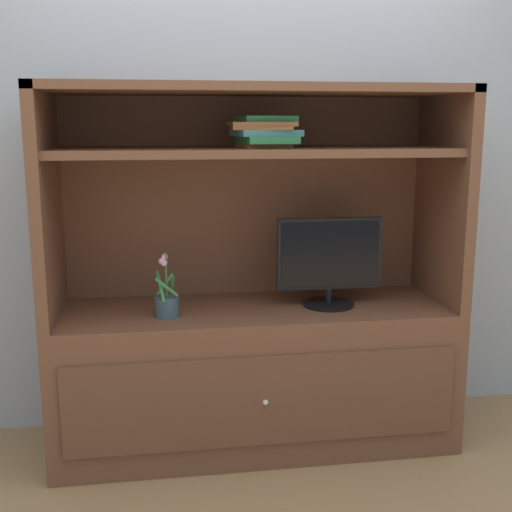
{
  "coord_description": "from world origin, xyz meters",
  "views": [
    {
      "loc": [
        -0.43,
        -2.43,
        1.49
      ],
      "look_at": [
        0.0,
        0.35,
        0.91
      ],
      "focal_mm": 45.21,
      "sensor_mm": 36.0,
      "label": 1
    }
  ],
  "objects_px": {
    "media_console": "(254,337)",
    "tv_monitor": "(330,261)",
    "magazine_stack": "(264,132)",
    "potted_plant": "(167,303)"
  },
  "relations": [
    {
      "from": "potted_plant",
      "to": "media_console",
      "type": "bearing_deg",
      "value": 13.19
    },
    {
      "from": "magazine_stack",
      "to": "potted_plant",
      "type": "bearing_deg",
      "value": -168.91
    },
    {
      "from": "media_console",
      "to": "tv_monitor",
      "type": "bearing_deg",
      "value": -5.9
    },
    {
      "from": "media_console",
      "to": "magazine_stack",
      "type": "bearing_deg",
      "value": -9.21
    },
    {
      "from": "media_console",
      "to": "tv_monitor",
      "type": "xyz_separation_m",
      "value": [
        0.34,
        -0.04,
        0.36
      ]
    },
    {
      "from": "tv_monitor",
      "to": "magazine_stack",
      "type": "height_order",
      "value": "magazine_stack"
    },
    {
      "from": "tv_monitor",
      "to": "potted_plant",
      "type": "relative_size",
      "value": 1.71
    },
    {
      "from": "tv_monitor",
      "to": "potted_plant",
      "type": "height_order",
      "value": "tv_monitor"
    },
    {
      "from": "media_console",
      "to": "magazine_stack",
      "type": "height_order",
      "value": "media_console"
    },
    {
      "from": "media_console",
      "to": "potted_plant",
      "type": "bearing_deg",
      "value": -166.81
    }
  ]
}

